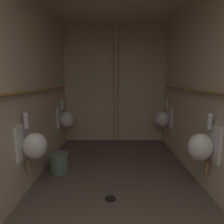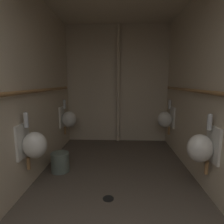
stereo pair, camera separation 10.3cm
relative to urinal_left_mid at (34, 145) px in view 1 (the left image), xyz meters
The scene contains 13 objects.
floor 1.25m from the urinal_left_mid, ahead, with size 2.50×4.55×0.08m, color brown.
wall_left 0.73m from the urinal_left_mid, behind, with size 0.06×4.55×2.73m, color beige.
wall_right 2.37m from the urinal_left_mid, ahead, with size 0.06×4.55×2.73m, color beige.
wall_back 2.58m from the urinal_left_mid, 65.08° to the left, with size 2.50×0.06×2.73m, color beige.
urinal_left_mid is the anchor object (origin of this frame).
urinal_left_far 1.63m from the urinal_left_mid, 90.00° to the left, with size 0.32×0.30×0.76m.
urinal_right_mid 2.09m from the urinal_left_mid, ahead, with size 0.32×0.30×0.76m.
urinal_right_far 2.68m from the urinal_left_mid, 38.95° to the left, with size 0.32×0.30×0.76m.
supply_pipe_left 0.66m from the urinal_left_mid, 166.67° to the right, with size 0.06×3.76×0.06m.
supply_pipe_right 2.27m from the urinal_left_mid, ahead, with size 0.06×3.77×0.06m.
standpipe_back_wall 2.49m from the urinal_left_mid, 63.46° to the left, with size 0.09×0.09×2.68m, color beige.
floor_drain 1.17m from the urinal_left_mid, ahead, with size 0.14×0.14×0.01m, color black.
waste_bin 0.78m from the urinal_left_mid, 76.28° to the left, with size 0.29×0.29×0.31m, color slate.
Camera 1 is at (-0.06, 0.01, 1.44)m, focal length 29.53 mm.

